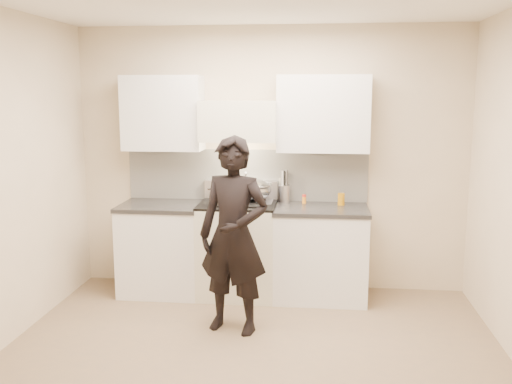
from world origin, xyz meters
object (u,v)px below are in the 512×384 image
counter_right (320,252)px  wok (252,189)px  stove (238,249)px  person (234,235)px  utensil_crock (284,192)px

counter_right → wok: (-0.70, 0.11, 0.61)m
stove → counter_right: 0.83m
wok → person: bearing=-92.4°
stove → utensil_crock: (0.45, 0.24, 0.55)m
wok → stove: bearing=-140.4°
stove → wok: (0.13, 0.11, 0.59)m
counter_right → utensil_crock: (-0.38, 0.24, 0.56)m
stove → counter_right: size_ratio=1.04×
wok → utensil_crock: size_ratio=1.53×
stove → wok: bearing=39.6°
wok → person: size_ratio=0.30×
counter_right → person: person is taller
person → counter_right: bearing=64.9°
counter_right → utensil_crock: bearing=147.6°
counter_right → wok: size_ratio=1.83×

